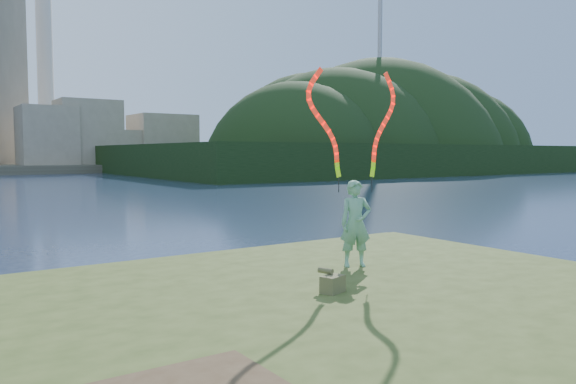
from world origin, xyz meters
TOP-DOWN VIEW (x-y plane):
  - ground at (0.00, 0.00)m, footprint 320.00×320.00m
  - wooded_hill at (59.57, 59.96)m, footprint 78.00×50.00m
  - woman_with_ribbons at (3.54, 1.07)m, footprint 1.88×0.87m
  - canvas_bag at (1.90, -0.27)m, footprint 0.43×0.48m

SIDE VIEW (x-z plane):
  - ground at x=0.00m, z-range 0.00..0.00m
  - wooded_hill at x=59.57m, z-range -31.34..31.66m
  - canvas_bag at x=1.90m, z-range 0.77..1.12m
  - woman_with_ribbons at x=3.54m, z-range 0.20..4.22m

